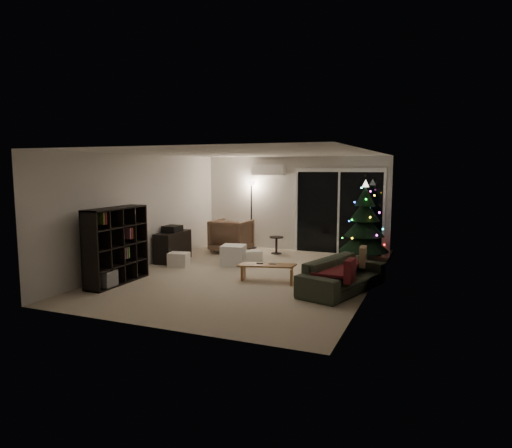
% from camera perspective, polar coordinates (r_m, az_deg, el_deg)
% --- Properties ---
extents(room, '(6.50, 7.51, 2.60)m').
position_cam_1_polar(room, '(10.43, 4.30, 0.47)').
color(room, beige).
rests_on(room, ground).
extents(bookshelf, '(0.95, 1.48, 1.46)m').
position_cam_1_polar(bookshelf, '(9.22, -17.91, -2.51)').
color(bookshelf, black).
rests_on(bookshelf, floor).
extents(media_cabinet, '(0.48, 1.13, 0.70)m').
position_cam_1_polar(media_cabinet, '(11.06, -10.36, -2.75)').
color(media_cabinet, black).
rests_on(media_cabinet, floor).
extents(stereo, '(0.35, 0.42, 0.15)m').
position_cam_1_polar(stereo, '(10.99, -10.41, -0.58)').
color(stereo, black).
rests_on(stereo, media_cabinet).
extents(armchair, '(0.93, 0.96, 0.87)m').
position_cam_1_polar(armchair, '(11.97, -3.08, -1.47)').
color(armchair, brown).
rests_on(armchair, floor).
extents(ottoman, '(0.61, 0.61, 0.46)m').
position_cam_1_polar(ottoman, '(10.39, -2.84, -3.92)').
color(ottoman, white).
rests_on(ottoman, floor).
extents(cardboard_box_a, '(0.49, 0.41, 0.31)m').
position_cam_1_polar(cardboard_box_a, '(10.42, -9.63, -4.40)').
color(cardboard_box_a, white).
rests_on(cardboard_box_a, floor).
extents(cardboard_box_b, '(0.52, 0.50, 0.29)m').
position_cam_1_polar(cardboard_box_b, '(10.64, -0.48, -4.12)').
color(cardboard_box_b, white).
rests_on(cardboard_box_b, floor).
extents(side_table, '(0.39, 0.39, 0.45)m').
position_cam_1_polar(side_table, '(11.78, 2.56, -2.65)').
color(side_table, black).
rests_on(side_table, floor).
extents(floor_lamp, '(0.30, 0.30, 1.85)m').
position_cam_1_polar(floor_lamp, '(12.49, -0.58, 1.15)').
color(floor_lamp, black).
rests_on(floor_lamp, floor).
extents(sofa, '(1.33, 2.13, 0.58)m').
position_cam_1_polar(sofa, '(8.41, 10.77, -6.27)').
color(sofa, '#2B3024').
rests_on(sofa, floor).
extents(sofa_throw, '(0.62, 1.43, 0.05)m').
position_cam_1_polar(sofa_throw, '(8.40, 10.12, -5.36)').
color(sofa_throw, '#3F0D18').
rests_on(sofa_throw, sofa).
extents(cushion_a, '(0.15, 0.39, 0.38)m').
position_cam_1_polar(cushion_a, '(8.94, 13.22, -3.99)').
color(cushion_a, '#7B6548').
rests_on(cushion_a, sofa).
extents(cushion_b, '(0.14, 0.39, 0.38)m').
position_cam_1_polar(cushion_b, '(7.69, 11.67, -5.75)').
color(cushion_b, '#3F0D18').
rests_on(cushion_b, sofa).
extents(coffee_table, '(1.13, 0.63, 0.34)m').
position_cam_1_polar(coffee_table, '(8.94, 1.37, -6.13)').
color(coffee_table, '#A16030').
rests_on(coffee_table, floor).
extents(remote_a, '(0.13, 0.04, 0.02)m').
position_cam_1_polar(remote_a, '(8.96, 0.48, -4.93)').
color(remote_a, black).
rests_on(remote_a, coffee_table).
extents(remote_b, '(0.13, 0.08, 0.02)m').
position_cam_1_polar(remote_b, '(8.92, 2.09, -5.00)').
color(remote_b, slate).
rests_on(remote_b, coffee_table).
extents(christmas_tree, '(1.42, 1.42, 1.92)m').
position_cam_1_polar(christmas_tree, '(11.20, 13.40, 0.46)').
color(christmas_tree, black).
rests_on(christmas_tree, floor).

